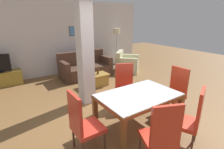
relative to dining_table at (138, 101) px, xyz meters
name	(u,v)px	position (x,y,z in m)	size (l,w,h in m)	color
ground_plane	(137,127)	(0.00, 0.00, -0.58)	(18.00, 18.00, 0.00)	brown
back_wall	(59,39)	(0.00, 4.39, 0.77)	(7.20, 0.09, 2.70)	silver
divider_pillar	(85,50)	(-0.29, 1.62, 0.77)	(0.32, 0.35, 2.70)	silver
dining_table	(138,101)	(0.00, 0.00, 0.00)	(1.50, 0.98, 0.73)	brown
dining_chair_head_left	(83,123)	(-1.17, 0.00, -0.04)	(0.46, 0.46, 1.06)	red
dining_chair_near_right	(191,117)	(0.38, -0.86, -0.04)	(0.61, 0.61, 1.06)	red
dining_chair_near_left	(161,134)	(-0.37, -0.88, -0.04)	(0.60, 0.60, 1.06)	red
dining_chair_head_right	(175,90)	(1.12, 0.00, -0.04)	(0.46, 0.46, 1.06)	red
dining_chair_far_right	(125,85)	(0.37, 0.87, -0.04)	(0.60, 0.60, 1.06)	red
sofa	(85,68)	(0.58, 3.50, -0.27)	(1.82, 0.89, 0.91)	#4E3326
armchair	(127,64)	(2.27, 3.16, -0.30)	(1.22, 1.22, 0.81)	beige
coffee_table	(96,80)	(0.44, 2.43, -0.38)	(0.78, 0.48, 0.39)	olive
bottle	(98,71)	(0.49, 2.41, -0.09)	(0.06, 0.06, 0.28)	#4C2D14
tv_stand	(0,79)	(-2.12, 4.11, -0.34)	(1.28, 0.40, 0.47)	olive
floor_lamp	(117,35)	(2.30, 3.91, 0.82)	(0.30, 0.30, 1.67)	#B7B7BC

